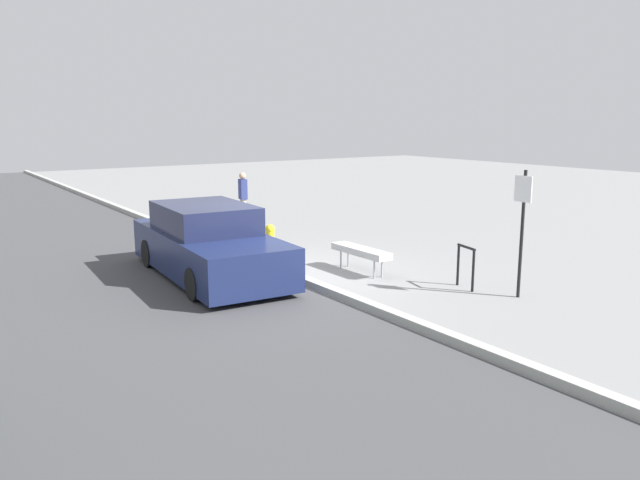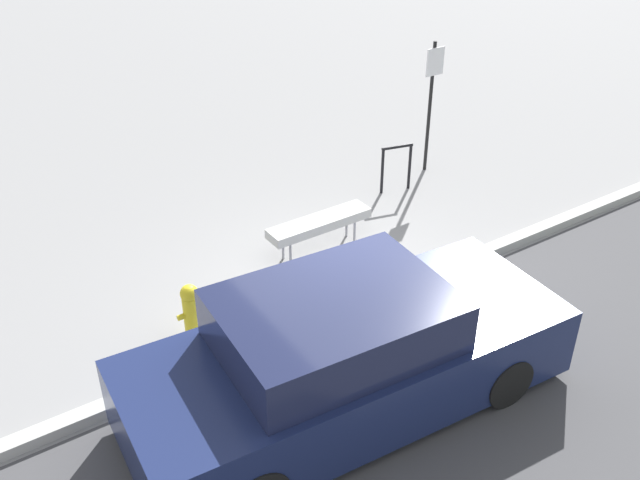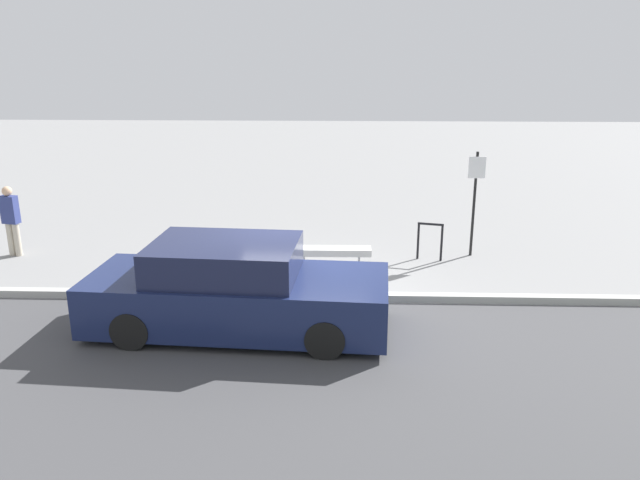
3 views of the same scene
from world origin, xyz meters
name	(u,v)px [view 2 (image 2 of 3)]	position (x,y,z in m)	size (l,w,h in m)	color
ground_plane	(351,312)	(0.00, 0.00, 0.00)	(60.00, 60.00, 0.00)	gray
curb	(351,307)	(0.00, 0.00, 0.07)	(60.00, 0.20, 0.13)	#A8A8A3
bench	(319,223)	(0.48, 1.46, 0.45)	(1.61, 0.39, 0.53)	#99999E
bike_rack	(396,163)	(2.58, 2.33, 0.50)	(0.55, 0.18, 0.83)	black
sign_post	(431,95)	(3.54, 2.67, 1.38)	(0.36, 0.08, 2.30)	black
fire_hydrant	(191,310)	(-1.90, 0.65, 0.41)	(0.36, 0.22, 0.77)	gold
parked_car_near	(346,357)	(-1.01, -1.30, 0.67)	(4.87, 2.13, 1.47)	black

